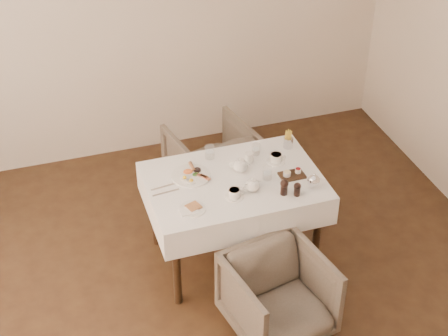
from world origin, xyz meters
TOP-DOWN VIEW (x-y plane):
  - table at (0.21, 0.74)m, footprint 1.28×0.88m
  - armchair_near at (0.27, -0.04)m, footprint 0.76×0.77m
  - armchair_far at (0.31, 1.64)m, footprint 0.79×0.81m
  - breakfast_plate at (-0.07, 0.88)m, footprint 0.29×0.29m
  - side_plate at (-0.18, 0.49)m, footprint 0.19×0.19m
  - teapot_centre at (0.29, 0.82)m, footprint 0.19×0.17m
  - teapot_front at (0.29, 0.57)m, footprint 0.16×0.14m
  - creamer at (0.39, 0.92)m, footprint 0.09×0.09m
  - teacup_near at (0.15, 0.54)m, footprint 0.14×0.14m
  - teacup_far at (0.59, 0.86)m, footprint 0.14×0.14m
  - glass_left at (0.12, 1.07)m, footprint 0.09×0.09m
  - glass_mid at (0.45, 0.68)m, footprint 0.09×0.09m
  - glass_right at (0.48, 1.00)m, footprint 0.07×0.07m
  - condiment_board at (0.63, 0.65)m, footprint 0.19×0.12m
  - pepper_mill_left at (0.49, 0.47)m, footprint 0.07×0.07m
  - pepper_mill_right at (0.57, 0.43)m, footprint 0.07×0.07m
  - silver_pot at (0.73, 0.49)m, footprint 0.13×0.11m
  - fries_cup at (0.75, 1.01)m, footprint 0.07×0.07m
  - cutlery_fork at (-0.30, 0.81)m, footprint 0.21×0.05m
  - cutlery_knife at (-0.30, 0.74)m, footprint 0.20×0.04m

SIDE VIEW (x-z plane):
  - armchair_near at x=0.27m, z-range 0.00..0.60m
  - armchair_far at x=0.31m, z-range 0.00..0.63m
  - table at x=0.21m, z-range 0.26..1.02m
  - cutlery_knife at x=-0.30m, z-range 0.76..0.76m
  - cutlery_fork at x=-0.30m, z-range 0.76..0.76m
  - side_plate at x=-0.18m, z-range 0.75..0.77m
  - breakfast_plate at x=-0.07m, z-range 0.75..0.78m
  - condiment_board at x=0.63m, z-range 0.75..0.79m
  - teacup_near at x=0.15m, z-range 0.75..0.82m
  - teacup_far at x=0.59m, z-range 0.75..0.82m
  - creamer at x=0.39m, z-range 0.76..0.83m
  - glass_right at x=0.48m, z-range 0.76..0.84m
  - glass_mid at x=0.45m, z-range 0.76..0.85m
  - glass_left at x=0.12m, z-range 0.76..0.86m
  - pepper_mill_right at x=0.57m, z-range 0.76..0.86m
  - teapot_front at x=0.29m, z-range 0.76..0.87m
  - silver_pot at x=0.73m, z-range 0.76..0.87m
  - teapot_centre at x=0.29m, z-range 0.76..0.88m
  - pepper_mill_left at x=0.49m, z-range 0.76..0.88m
  - fries_cup at x=0.75m, z-range 0.75..0.90m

